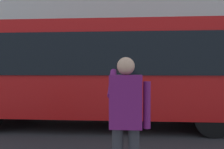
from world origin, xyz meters
name	(u,v)px	position (x,y,z in m)	size (l,w,h in m)	color
ground_plane	(142,124)	(0.00, 0.00, 0.00)	(60.00, 60.00, 0.00)	#2B2B2D
red_bus	(99,70)	(1.28, 0.31, 1.68)	(9.05, 2.54, 3.08)	red
pedestrian_photographer	(126,114)	(0.35, 4.78, 1.14)	(0.53, 0.52, 1.70)	#2D2D33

